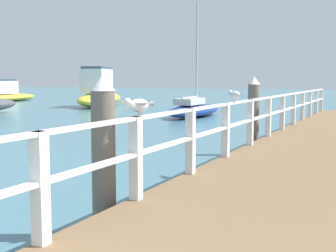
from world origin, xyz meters
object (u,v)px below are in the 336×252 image
object	(u,v)px
dock_piling_near	(104,156)
seagull_background	(235,95)
boat_5	(99,93)
boat_2	(194,109)
boat_6	(3,94)
dock_piling_far	(253,115)
seagull_foreground	(138,105)

from	to	relation	value
dock_piling_near	seagull_background	size ratio (longest dim) A/B	4.90
boat_5	boat_2	bearing A→B (deg)	132.25
boat_6	seagull_background	bearing A→B (deg)	133.94
dock_piling_far	seagull_foreground	distance (m)	6.40
dock_piling_far	boat_6	bearing A→B (deg)	146.70
boat_6	dock_piling_far	bearing A→B (deg)	137.57
seagull_foreground	boat_5	distance (m)	25.95
dock_piling_near	boat_6	distance (m)	34.52
dock_piling_near	boat_6	xyz separation A→B (m)	(-25.50, 23.27, -0.37)
dock_piling_far	boat_6	size ratio (longest dim) A/B	0.24
seagull_foreground	seagull_background	size ratio (longest dim) A/B	1.18
dock_piling_near	boat_6	bearing A→B (deg)	137.62
seagull_foreground	boat_6	world-z (taller)	boat_6
boat_2	boat_5	distance (m)	10.31
seagull_foreground	dock_piling_far	bearing A→B (deg)	-68.85
seagull_background	boat_5	bearing A→B (deg)	80.38
dock_piling_far	seagull_foreground	bearing A→B (deg)	-86.60
dock_piling_near	seagull_foreground	size ratio (longest dim) A/B	4.15
seagull_foreground	dock_piling_near	bearing A→B (deg)	41.28
seagull_background	boat_5	size ratio (longest dim) A/B	0.05
boat_6	seagull_foreground	bearing A→B (deg)	129.10
dock_piling_near	dock_piling_far	distance (m)	6.52
boat_6	dock_piling_near	bearing A→B (deg)	128.48
dock_piling_far	boat_6	distance (m)	30.51
seagull_foreground	boat_2	bearing A→B (deg)	-51.82
dock_piling_far	seagull_background	bearing A→B (deg)	-82.11
boat_5	dock_piling_far	bearing A→B (deg)	115.90
dock_piling_far	seagull_background	distance (m)	2.79
seagull_background	boat_2	xyz separation A→B (m)	(-6.01, 12.50, -1.20)
dock_piling_far	seagull_background	size ratio (longest dim) A/B	4.90
dock_piling_far	seagull_background	xyz separation A→B (m)	(0.37, -2.70, 0.60)
dock_piling_far	boat_5	xyz separation A→B (m)	(-14.66, 14.78, -0.09)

